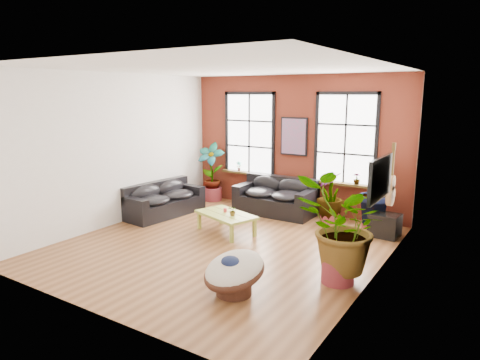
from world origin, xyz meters
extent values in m
cube|color=brown|center=(0.00, 0.00, -0.01)|extent=(6.00, 6.50, 0.02)
cube|color=white|center=(0.00, 0.00, 3.51)|extent=(6.00, 6.50, 0.02)
cube|color=maroon|center=(0.00, 3.26, 1.75)|extent=(6.00, 0.02, 3.50)
cube|color=silver|center=(0.00, -3.26, 1.75)|extent=(6.00, 0.02, 3.50)
cube|color=silver|center=(-3.01, 0.00, 1.75)|extent=(0.02, 6.50, 3.50)
cube|color=silver|center=(3.01, 0.00, 1.75)|extent=(0.02, 6.50, 3.50)
cube|color=white|center=(-1.35, 3.20, 1.95)|extent=(1.40, 0.02, 2.10)
cube|color=#3E2D10|center=(-1.35, 3.13, 0.87)|extent=(1.60, 0.22, 0.06)
cube|color=white|center=(1.35, 3.20, 1.95)|extent=(1.40, 0.02, 2.10)
cube|color=#3E2D10|center=(1.35, 3.13, 0.87)|extent=(1.60, 0.22, 0.06)
cube|color=black|center=(-0.22, 2.61, 0.23)|extent=(2.01, 0.98, 0.46)
cube|color=black|center=(-0.22, 2.98, 0.69)|extent=(2.01, 0.24, 0.47)
cube|color=black|center=(-1.11, 2.61, 0.58)|extent=(0.24, 0.98, 0.24)
cube|color=black|center=(0.67, 2.61, 0.58)|extent=(0.24, 0.98, 0.24)
ellipsoid|color=black|center=(-0.60, 2.55, 0.52)|extent=(0.84, 0.82, 0.26)
ellipsoid|color=black|center=(-0.60, 2.84, 0.69)|extent=(0.84, 0.26, 0.45)
ellipsoid|color=black|center=(0.16, 2.56, 0.52)|extent=(0.84, 0.82, 0.26)
ellipsoid|color=black|center=(0.16, 2.84, 0.69)|extent=(0.84, 0.26, 0.45)
cube|color=black|center=(-2.52, 1.00, 0.20)|extent=(1.10, 2.17, 0.41)
cube|color=black|center=(-2.85, 1.04, 0.62)|extent=(0.44, 2.09, 0.42)
cube|color=black|center=(-2.63, 0.07, 0.51)|extent=(0.89, 0.31, 0.21)
cube|color=black|center=(-2.42, 1.93, 0.51)|extent=(0.89, 0.31, 0.21)
ellipsoid|color=black|center=(-2.52, 0.59, 0.47)|extent=(0.83, 0.99, 0.23)
ellipsoid|color=black|center=(-2.77, 0.61, 0.62)|extent=(0.33, 0.93, 0.40)
ellipsoid|color=black|center=(-2.43, 1.41, 0.47)|extent=(0.83, 0.99, 0.23)
ellipsoid|color=black|center=(-2.68, 1.44, 0.62)|extent=(0.33, 0.93, 0.40)
cube|color=#95A43B|center=(-0.42, 0.68, 0.41)|extent=(1.54, 1.17, 0.06)
cube|color=#3E2D10|center=(-0.46, 0.56, 0.44)|extent=(1.29, 0.44, 0.00)
cube|color=#3E2D10|center=(-0.38, 0.81, 0.44)|extent=(1.29, 0.44, 0.00)
cube|color=#95A43B|center=(-1.09, 0.58, 0.19)|extent=(0.09, 0.09, 0.38)
cube|color=#95A43B|center=(0.05, 0.20, 0.19)|extent=(0.09, 0.09, 0.38)
cube|color=#95A43B|center=(-0.89, 1.17, 0.19)|extent=(0.09, 0.09, 0.38)
cube|color=#95A43B|center=(0.25, 0.79, 0.19)|extent=(0.09, 0.09, 0.38)
cylinder|color=#D6353B|center=(-0.49, 0.76, 0.48)|extent=(0.10, 0.10, 0.09)
cylinder|color=#3E2116|center=(1.36, -1.71, 0.11)|extent=(0.71, 0.71, 0.22)
torus|color=#3E2116|center=(1.36, -1.71, 0.37)|extent=(1.23, 1.22, 0.43)
ellipsoid|color=beige|center=(1.36, -1.71, 0.42)|extent=(1.20, 1.23, 0.59)
ellipsoid|color=#131B3B|center=(1.34, -1.75, 0.53)|extent=(0.45, 0.40, 0.16)
cube|color=black|center=(0.00, 3.19, 1.95)|extent=(0.74, 0.04, 0.98)
cube|color=#0C7F8C|center=(0.00, 3.16, 1.95)|extent=(0.66, 0.02, 0.90)
cube|color=black|center=(2.95, 0.30, 1.65)|extent=(0.06, 1.25, 0.72)
cube|color=black|center=(2.92, 0.30, 1.65)|extent=(0.01, 1.15, 0.62)
cylinder|color=#B27F4C|center=(2.90, 1.35, 1.13)|extent=(0.09, 0.38, 0.38)
cylinder|color=#B27F4C|center=(2.90, 1.35, 1.38)|extent=(0.09, 0.30, 0.30)
cylinder|color=black|center=(2.90, 1.35, 1.13)|extent=(0.09, 0.11, 0.11)
cube|color=#3E2D10|center=(2.90, 1.35, 1.75)|extent=(0.04, 0.05, 0.55)
cube|color=#3E2D10|center=(2.90, 1.35, 2.07)|extent=(0.06, 0.06, 0.14)
cube|color=black|center=(2.62, 2.30, 0.25)|extent=(0.64, 0.54, 0.50)
cylinder|color=maroon|center=(-2.39, 2.89, 0.19)|extent=(0.62, 0.62, 0.37)
cylinder|color=maroon|center=(2.26, 2.69, 0.18)|extent=(0.60, 0.60, 0.37)
cylinder|color=maroon|center=(2.56, -0.46, 0.20)|extent=(0.61, 0.61, 0.39)
cylinder|color=maroon|center=(1.28, 2.55, 0.17)|extent=(0.59, 0.59, 0.33)
imported|color=#245015|center=(-2.42, 2.86, 0.91)|extent=(0.88, 0.67, 1.52)
imported|color=#245015|center=(2.27, 2.66, 0.91)|extent=(0.81, 0.94, 1.53)
imported|color=#245015|center=(2.58, -0.43, 0.94)|extent=(1.85, 1.86, 1.57)
imported|color=#245015|center=(1.27, 2.55, 0.69)|extent=(0.81, 0.81, 1.11)
imported|color=#245015|center=(-0.19, 0.61, 0.55)|extent=(0.25, 0.24, 0.22)
imported|color=#245015|center=(-1.65, 3.13, 1.04)|extent=(0.17, 0.17, 0.27)
imported|color=#245015|center=(1.70, 3.13, 1.04)|extent=(0.19, 0.19, 0.27)
camera|label=1|loc=(4.71, -6.81, 3.03)|focal=32.00mm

